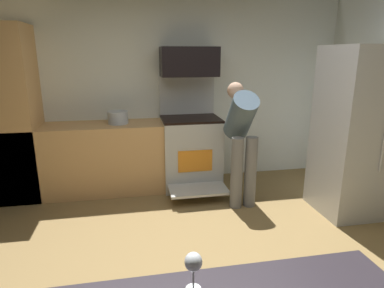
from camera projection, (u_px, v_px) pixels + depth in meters
The scene contains 10 objects.
ground_plane at pixel (199, 278), 2.69m from camera, with size 5.20×4.80×0.02m, color olive.
wall_back at pixel (165, 88), 4.56m from camera, with size 5.20×0.12×2.60m, color silver.
lower_cabinet_run at pixel (100, 158), 4.28m from camera, with size 2.40×0.60×0.90m, color tan.
cabinet_column at pixel (11, 115), 3.94m from camera, with size 0.60×0.60×2.10m, color tan.
oven_range at pixel (191, 150), 4.47m from camera, with size 0.76×1.04×1.48m.
microwave at pixel (189, 62), 4.25m from camera, with size 0.74×0.38×0.37m, color black.
refrigerator at pixel (363, 132), 3.63m from camera, with size 0.88×0.73×1.85m.
person_cook at pixel (241, 134), 3.85m from camera, with size 0.31×0.63×1.44m.
wine_glass_near at pixel (193, 264), 1.22m from camera, with size 0.07×0.07×0.16m.
stock_pot at pixel (118, 117), 4.19m from camera, with size 0.26×0.26×0.16m, color #AEB9C5.
Camera 1 is at (-0.49, -2.25, 1.76)m, focal length 30.75 mm.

